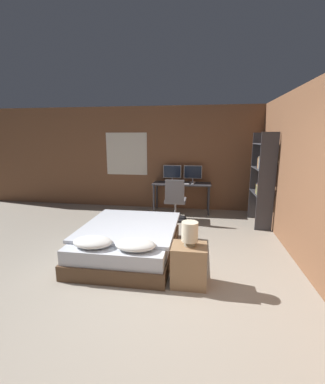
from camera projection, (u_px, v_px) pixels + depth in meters
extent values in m
plane|color=#9E9384|center=(143.00, 300.00, 3.07)|extent=(20.00, 20.00, 0.00)
cube|color=brown|center=(178.00, 159.00, 6.80)|extent=(12.00, 0.06, 2.70)
cube|color=silver|center=(127.00, 154.00, 6.94)|extent=(1.13, 0.01, 1.13)
cube|color=black|center=(127.00, 154.00, 6.95)|extent=(1.05, 0.01, 1.05)
cube|color=brown|center=(302.00, 175.00, 3.91)|extent=(0.06, 12.00, 2.70)
cube|color=brown|center=(129.00, 248.00, 4.26)|extent=(1.48, 1.93, 0.22)
cube|color=silver|center=(129.00, 236.00, 4.21)|extent=(1.42, 1.87, 0.21)
cube|color=silver|center=(130.00, 226.00, 4.30)|extent=(1.52, 1.62, 0.05)
ellipsoid|color=white|center=(93.00, 242.00, 3.53)|extent=(0.55, 0.38, 0.13)
ellipsoid|color=white|center=(135.00, 245.00, 3.44)|extent=(0.55, 0.38, 0.13)
cube|color=#997551|center=(189.00, 265.00, 3.36)|extent=(0.46, 0.38, 0.55)
cylinder|color=gray|center=(189.00, 245.00, 3.30)|extent=(0.14, 0.14, 0.01)
cylinder|color=gray|center=(189.00, 243.00, 3.29)|extent=(0.02, 0.02, 0.05)
cylinder|color=beige|center=(190.00, 232.00, 3.26)|extent=(0.21, 0.21, 0.25)
cube|color=#38383D|center=(182.00, 184.00, 6.57)|extent=(1.48, 0.56, 0.03)
cylinder|color=#2D2D33|center=(154.00, 199.00, 6.53)|extent=(0.05, 0.05, 0.73)
cylinder|color=#2D2D33|center=(209.00, 201.00, 6.32)|extent=(0.05, 0.05, 0.73)
cylinder|color=#2D2D33|center=(157.00, 195.00, 6.97)|extent=(0.05, 0.05, 0.73)
cylinder|color=#2D2D33|center=(208.00, 197.00, 6.76)|extent=(0.05, 0.05, 0.73)
cylinder|color=#B7B7BC|center=(172.00, 181.00, 6.77)|extent=(0.16, 0.16, 0.01)
cylinder|color=#B7B7BC|center=(172.00, 180.00, 6.76)|extent=(0.03, 0.03, 0.09)
cube|color=#B7B7BC|center=(172.00, 172.00, 6.72)|extent=(0.47, 0.03, 0.34)
cube|color=#192338|center=(172.00, 172.00, 6.71)|extent=(0.44, 0.00, 0.31)
cylinder|color=#B7B7BC|center=(193.00, 182.00, 6.69)|extent=(0.16, 0.16, 0.01)
cylinder|color=#B7B7BC|center=(193.00, 180.00, 6.68)|extent=(0.03, 0.03, 0.09)
cube|color=#B7B7BC|center=(193.00, 172.00, 6.64)|extent=(0.47, 0.03, 0.34)
cube|color=#192338|center=(193.00, 172.00, 6.63)|extent=(0.44, 0.00, 0.31)
cube|color=#B7B7BC|center=(181.00, 184.00, 6.39)|extent=(0.39, 0.13, 0.02)
ellipsoid|color=#B7B7BC|center=(193.00, 184.00, 6.35)|extent=(0.07, 0.05, 0.04)
cylinder|color=black|center=(175.00, 219.00, 6.08)|extent=(0.52, 0.52, 0.04)
cylinder|color=gray|center=(175.00, 210.00, 6.03)|extent=(0.05, 0.05, 0.39)
cube|color=slate|center=(175.00, 200.00, 5.98)|extent=(0.48, 0.48, 0.07)
cube|color=slate|center=(175.00, 191.00, 5.72)|extent=(0.43, 0.05, 0.49)
cube|color=#333338|center=(267.00, 183.00, 5.16)|extent=(0.34, 0.02, 2.01)
cube|color=#333338|center=(258.00, 177.00, 5.99)|extent=(0.34, 0.02, 2.01)
cube|color=#333338|center=(261.00, 193.00, 5.64)|extent=(0.34, 0.83, 0.02)
cube|color=#333338|center=(263.00, 169.00, 5.52)|extent=(0.34, 0.83, 0.02)
cube|color=#333338|center=(265.00, 144.00, 5.41)|extent=(0.34, 0.83, 0.02)
cube|color=#7A387F|center=(265.00, 192.00, 5.24)|extent=(0.28, 0.03, 0.19)
cube|color=#337042|center=(265.00, 192.00, 5.28)|extent=(0.28, 0.02, 0.18)
cube|color=#2D4784|center=(265.00, 192.00, 5.31)|extent=(0.28, 0.03, 0.17)
cube|color=#B2332D|center=(264.00, 189.00, 5.34)|extent=(0.28, 0.04, 0.26)
cube|color=#337042|center=(264.00, 191.00, 5.38)|extent=(0.28, 0.03, 0.19)
cube|color=gold|center=(263.00, 190.00, 5.42)|extent=(0.28, 0.03, 0.22)
cube|color=#2D4784|center=(263.00, 189.00, 5.45)|extent=(0.28, 0.03, 0.23)
cube|color=gold|center=(263.00, 189.00, 5.49)|extent=(0.28, 0.03, 0.22)
cube|color=#337042|center=(268.00, 165.00, 5.12)|extent=(0.28, 0.03, 0.20)
cube|color=gold|center=(267.00, 164.00, 5.16)|extent=(0.28, 0.04, 0.26)
cube|color=teal|center=(267.00, 165.00, 5.21)|extent=(0.28, 0.03, 0.19)
cube|color=#2D4784|center=(266.00, 164.00, 5.25)|extent=(0.28, 0.04, 0.23)
cube|color=gold|center=(266.00, 164.00, 5.29)|extent=(0.28, 0.03, 0.21)
cube|color=#2D4784|center=(265.00, 165.00, 5.33)|extent=(0.28, 0.02, 0.18)
cube|color=#BCB29E|center=(265.00, 163.00, 5.35)|extent=(0.28, 0.02, 0.26)
cube|color=orange|center=(265.00, 163.00, 5.39)|extent=(0.28, 0.03, 0.24)
cube|color=#28282D|center=(264.00, 164.00, 5.43)|extent=(0.28, 0.03, 0.21)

